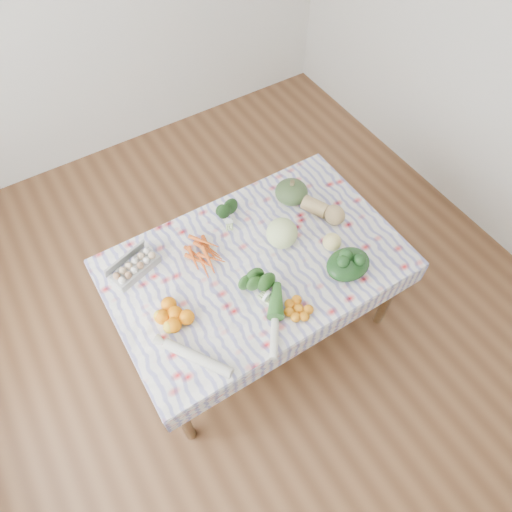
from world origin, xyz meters
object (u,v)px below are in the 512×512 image
(dining_table, at_px, (256,270))
(kabocha_squash, at_px, (291,192))
(grapefruit, at_px, (332,242))
(butternut_squash, at_px, (324,209))
(egg_carton, at_px, (136,268))
(cabbage, at_px, (282,233))

(dining_table, distance_m, kabocha_squash, 0.54)
(kabocha_squash, relative_size, grapefruit, 1.90)
(kabocha_squash, xyz_separation_m, grapefruit, (-0.01, -0.43, -0.01))
(kabocha_squash, relative_size, butternut_squash, 0.77)
(dining_table, distance_m, grapefruit, 0.47)
(butternut_squash, xyz_separation_m, grapefruit, (-0.10, -0.22, -0.01))
(egg_carton, relative_size, butternut_squash, 1.06)
(dining_table, bearing_deg, cabbage, 10.62)
(cabbage, relative_size, butternut_squash, 0.68)
(dining_table, bearing_deg, egg_carton, 153.97)
(cabbage, height_order, butternut_squash, cabbage)
(dining_table, bearing_deg, butternut_squash, 7.79)
(egg_carton, height_order, cabbage, cabbage)
(cabbage, distance_m, butternut_squash, 0.33)
(dining_table, distance_m, butternut_squash, 0.55)
(egg_carton, relative_size, kabocha_squash, 1.37)
(egg_carton, height_order, butternut_squash, butternut_squash)
(egg_carton, bearing_deg, grapefruit, -40.45)
(butternut_squash, distance_m, grapefruit, 0.24)
(dining_table, height_order, butternut_squash, butternut_squash)
(butternut_squash, bearing_deg, egg_carton, 143.61)
(kabocha_squash, distance_m, grapefruit, 0.43)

